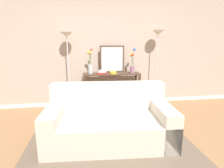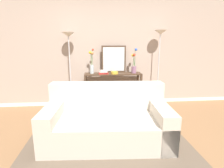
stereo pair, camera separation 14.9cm
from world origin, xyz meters
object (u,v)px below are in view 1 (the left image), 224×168
(vase_short_flowers, at_px, (132,65))
(book_row_under_console, at_px, (97,105))
(console_table, at_px, (112,84))
(vase_tall_flowers, at_px, (90,64))
(floor_lamp_right, at_px, (157,47))
(floor_lamp_left, at_px, (67,50))
(fruit_bowl, at_px, (113,73))
(wall_mirror, at_px, (112,59))
(book_stack, at_px, (102,72))
(couch, at_px, (109,121))

(vase_short_flowers, height_order, book_row_under_console, vase_short_flowers)
(vase_short_flowers, bearing_deg, console_table, 177.41)
(console_table, relative_size, vase_tall_flowers, 2.34)
(floor_lamp_right, height_order, book_row_under_console, floor_lamp_right)
(book_row_under_console, bearing_deg, floor_lamp_left, -177.99)
(floor_lamp_left, distance_m, floor_lamp_right, 2.08)
(floor_lamp_right, height_order, fruit_bowl, floor_lamp_right)
(wall_mirror, relative_size, fruit_bowl, 3.82)
(floor_lamp_right, distance_m, book_row_under_console, 2.01)
(book_stack, bearing_deg, wall_mirror, 40.67)
(couch, relative_size, book_row_under_console, 5.23)
(vase_tall_flowers, xyz_separation_m, vase_short_flowers, (0.99, -0.04, -0.02))
(book_stack, height_order, book_row_under_console, book_stack)
(vase_short_flowers, bearing_deg, vase_tall_flowers, 177.93)
(wall_mirror, height_order, book_stack, wall_mirror)
(floor_lamp_left, bearing_deg, vase_short_flowers, -0.02)
(couch, bearing_deg, floor_lamp_left, 117.17)
(floor_lamp_left, xyz_separation_m, vase_tall_flowers, (0.49, 0.04, -0.33))
(vase_tall_flowers, height_order, fruit_bowl, vase_tall_flowers)
(floor_lamp_right, bearing_deg, book_stack, -177.32)
(couch, relative_size, floor_lamp_right, 1.08)
(wall_mirror, height_order, vase_short_flowers, wall_mirror)
(couch, bearing_deg, book_row_under_console, 94.74)
(vase_short_flowers, xyz_separation_m, fruit_bowl, (-0.47, -0.08, -0.17))
(floor_lamp_left, relative_size, book_stack, 8.01)
(floor_lamp_left, relative_size, wall_mirror, 2.78)
(floor_lamp_left, distance_m, book_stack, 0.92)
(floor_lamp_right, distance_m, wall_mirror, 1.11)
(book_row_under_console, bearing_deg, wall_mirror, 19.33)
(console_table, relative_size, floor_lamp_right, 0.73)
(floor_lamp_right, relative_size, vase_short_flowers, 3.15)
(vase_short_flowers, relative_size, book_row_under_console, 1.54)
(floor_lamp_right, bearing_deg, vase_short_flowers, -179.96)
(console_table, height_order, fruit_bowl, fruit_bowl)
(book_stack, relative_size, book_row_under_console, 0.59)
(floor_lamp_right, xyz_separation_m, vase_short_flowers, (-0.60, -0.00, -0.40))
(floor_lamp_right, xyz_separation_m, book_row_under_console, (-1.46, 0.02, -1.38))
(console_table, height_order, book_row_under_console, console_table)
(couch, height_order, fruit_bowl, fruit_bowl)
(floor_lamp_left, height_order, vase_tall_flowers, floor_lamp_left)
(couch, height_order, vase_short_flowers, vase_short_flowers)
(console_table, bearing_deg, book_row_under_console, -180.00)
(wall_mirror, bearing_deg, fruit_bowl, -91.79)
(vase_tall_flowers, distance_m, vase_short_flowers, 0.99)
(console_table, relative_size, book_row_under_console, 3.55)
(vase_tall_flowers, bearing_deg, floor_lamp_right, -1.27)
(vase_short_flowers, distance_m, book_stack, 0.74)
(vase_short_flowers, distance_m, fruit_bowl, 0.51)
(console_table, bearing_deg, vase_short_flowers, -2.59)
(console_table, relative_size, floor_lamp_left, 0.76)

